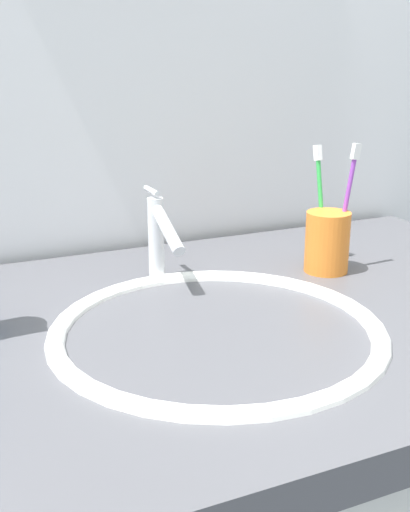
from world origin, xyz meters
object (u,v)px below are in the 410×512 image
(toothbrush_cup, at_px, (327,242))
(toothbrush_purple, at_px, (347,199))
(faucet, at_px, (157,235))
(toothbrush_green, at_px, (320,197))

(toothbrush_cup, xyz_separation_m, toothbrush_purple, (0.03, -0.00, 0.07))
(faucet, distance_m, toothbrush_green, 0.27)
(toothbrush_cup, bearing_deg, toothbrush_green, 78.13)
(toothbrush_purple, bearing_deg, toothbrush_green, 118.12)
(faucet, relative_size, toothbrush_purple, 0.71)
(toothbrush_cup, relative_size, toothbrush_purple, 0.49)
(toothbrush_cup, distance_m, toothbrush_purple, 0.07)
(toothbrush_purple, relative_size, toothbrush_green, 1.04)
(faucet, distance_m, toothbrush_cup, 0.27)
(toothbrush_purple, bearing_deg, faucet, 166.74)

